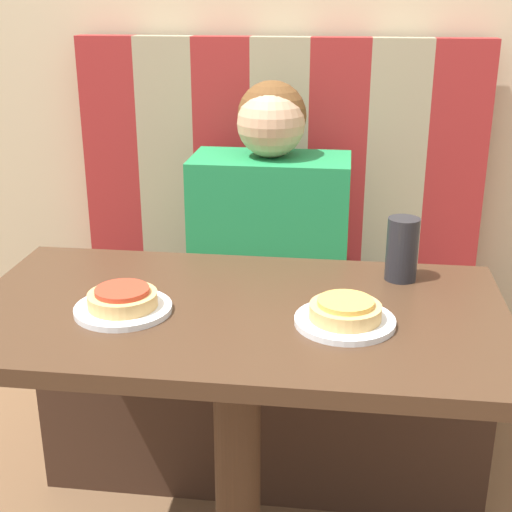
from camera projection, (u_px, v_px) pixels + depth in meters
wall_back at (284, 11)px, 2.13m from camera, size 7.00×0.05×2.60m
booth_seat at (269, 378)px, 2.18m from camera, size 1.23×0.57×0.48m
booth_backrest at (279, 163)px, 2.20m from camera, size 1.23×0.07×0.75m
dining_table at (236, 357)px, 1.46m from camera, size 1.08×0.59×0.76m
person at (270, 211)px, 2.00m from camera, size 0.44×0.24×0.65m
plate_left at (123, 309)px, 1.40m from camera, size 0.19×0.19×0.01m
plate_right at (345, 321)px, 1.35m from camera, size 0.19×0.19×0.01m
pizza_left at (123, 298)px, 1.39m from camera, size 0.14×0.14×0.04m
pizza_right at (345, 310)px, 1.34m from camera, size 0.14×0.14×0.04m
drinking_cup at (402, 249)px, 1.54m from camera, size 0.07×0.07×0.14m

